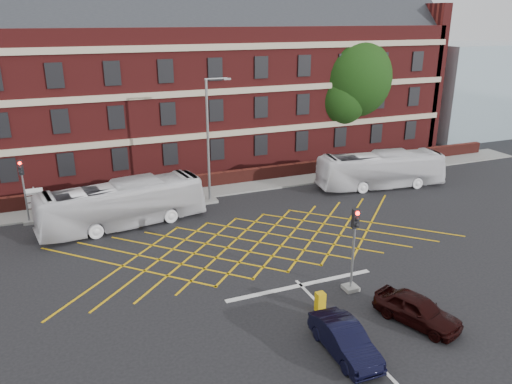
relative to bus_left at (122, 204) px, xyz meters
name	(u,v)px	position (x,y,z in m)	size (l,w,h in m)	color
ground	(272,256)	(7.08, -7.64, -1.47)	(120.00, 120.00, 0.00)	black
victorian_building	(176,75)	(7.33, 14.36, 6.37)	(51.00, 12.17, 20.40)	#581616
boundary_wall	(205,181)	(7.08, 5.36, -0.92)	(56.00, 0.50, 1.10)	#4C1914
far_pavement	(209,191)	(7.08, 4.36, -1.41)	(60.00, 3.00, 0.12)	slate
glass_block	(470,89)	(41.08, 13.36, 3.53)	(14.00, 10.00, 10.00)	#99B2BF
box_junction_hatching	(259,242)	(7.08, -5.64, -1.46)	(11.50, 0.12, 0.02)	#CC990C
stop_line	(301,285)	(7.08, -11.14, -1.46)	(8.00, 0.30, 0.02)	silver
centre_line	(377,364)	(7.08, -17.64, -1.46)	(0.15, 14.00, 0.02)	silver
bus_left	(122,204)	(0.00, 0.00, 0.00)	(2.47, 10.56, 2.94)	silver
bus_right	(381,170)	(19.90, 0.24, -0.06)	(2.37, 10.12, 2.82)	white
car_navy	(345,340)	(6.23, -16.57, -0.83)	(1.36, 3.89, 1.28)	black
car_maroon	(417,310)	(10.30, -15.94, -0.81)	(1.56, 3.88, 1.32)	black
deciduous_tree	(349,83)	(23.01, 10.37, 5.33)	(8.02, 7.90, 11.30)	black
traffic_light_near	(353,258)	(9.17, -12.44, 0.29)	(0.70, 0.70, 4.27)	slate
traffic_light_far	(26,198)	(-5.68, 2.73, 0.29)	(0.70, 0.70, 4.27)	slate
street_lamp	(210,162)	(6.51, 2.12, 1.57)	(2.25, 1.00, 8.86)	slate
direction_signs	(35,199)	(-5.18, 3.44, -0.09)	(1.10, 0.16, 2.20)	gray
utility_cabinet	(320,302)	(6.83, -13.53, -1.00)	(0.40, 0.38, 0.94)	#C49A0B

